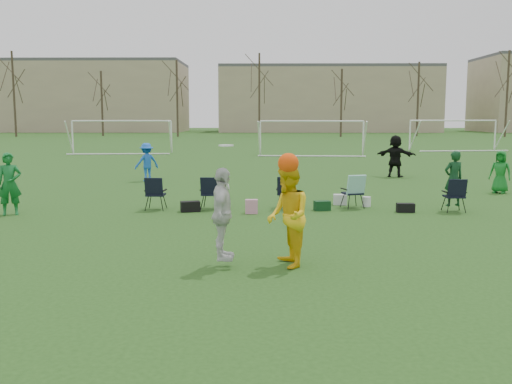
{
  "coord_description": "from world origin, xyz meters",
  "views": [
    {
      "loc": [
        0.59,
        -8.69,
        2.73
      ],
      "look_at": [
        0.44,
        2.43,
        1.25
      ],
      "focal_mm": 40.0,
      "sensor_mm": 36.0,
      "label": 1
    }
  ],
  "objects_px": {
    "goal_left": "(122,127)",
    "goal_right": "(453,126)",
    "fielder_blue": "(147,162)",
    "center_contest": "(265,214)",
    "fielder_green_near": "(10,184)",
    "fielder_green_far": "(500,172)",
    "goal_mid": "(312,128)",
    "fielder_black": "(395,156)"
  },
  "relations": [
    {
      "from": "goal_left",
      "to": "goal_right",
      "type": "distance_m",
      "value": 26.31
    },
    {
      "from": "fielder_blue",
      "to": "center_contest",
      "type": "bearing_deg",
      "value": 76.12
    },
    {
      "from": "fielder_green_near",
      "to": "fielder_blue",
      "type": "bearing_deg",
      "value": 56.73
    },
    {
      "from": "fielder_blue",
      "to": "center_contest",
      "type": "distance_m",
      "value": 14.78
    },
    {
      "from": "fielder_green_near",
      "to": "fielder_green_far",
      "type": "bearing_deg",
      "value": -2.25
    },
    {
      "from": "fielder_blue",
      "to": "center_contest",
      "type": "height_order",
      "value": "center_contest"
    },
    {
      "from": "goal_right",
      "to": "center_contest",
      "type": "bearing_deg",
      "value": -120.82
    },
    {
      "from": "fielder_green_far",
      "to": "goal_right",
      "type": "height_order",
      "value": "goal_right"
    },
    {
      "from": "center_contest",
      "to": "goal_left",
      "type": "bearing_deg",
      "value": 108.07
    },
    {
      "from": "fielder_blue",
      "to": "goal_left",
      "type": "distance_m",
      "value": 19.5
    },
    {
      "from": "fielder_green_far",
      "to": "center_contest",
      "type": "xyz_separation_m",
      "value": [
        -8.44,
        -10.24,
        0.22
      ]
    },
    {
      "from": "goal_left",
      "to": "goal_mid",
      "type": "distance_m",
      "value": 14.14
    },
    {
      "from": "fielder_green_far",
      "to": "goal_left",
      "type": "relative_size",
      "value": 0.21
    },
    {
      "from": "fielder_green_near",
      "to": "center_contest",
      "type": "distance_m",
      "value": 8.95
    },
    {
      "from": "fielder_green_far",
      "to": "fielder_black",
      "type": "bearing_deg",
      "value": 150.6
    },
    {
      "from": "goal_left",
      "to": "goal_right",
      "type": "bearing_deg",
      "value": 3.75
    },
    {
      "from": "center_contest",
      "to": "goal_right",
      "type": "distance_m",
      "value": 39.67
    },
    {
      "from": "fielder_black",
      "to": "fielder_green_near",
      "type": "bearing_deg",
      "value": 64.26
    },
    {
      "from": "goal_mid",
      "to": "goal_right",
      "type": "relative_size",
      "value": 1.01
    },
    {
      "from": "fielder_black",
      "to": "goal_right",
      "type": "distance_m",
      "value": 22.93
    },
    {
      "from": "fielder_green_far",
      "to": "center_contest",
      "type": "height_order",
      "value": "center_contest"
    },
    {
      "from": "goal_right",
      "to": "fielder_green_near",
      "type": "bearing_deg",
      "value": -133.85
    },
    {
      "from": "fielder_black",
      "to": "goal_right",
      "type": "relative_size",
      "value": 0.26
    },
    {
      "from": "fielder_blue",
      "to": "fielder_green_near",
      "type": "bearing_deg",
      "value": 42.46
    },
    {
      "from": "fielder_green_near",
      "to": "fielder_black",
      "type": "bearing_deg",
      "value": 18.77
    },
    {
      "from": "center_contest",
      "to": "fielder_black",
      "type": "bearing_deg",
      "value": 69.25
    },
    {
      "from": "goal_left",
      "to": "center_contest",
      "type": "bearing_deg",
      "value": -76.93
    },
    {
      "from": "fielder_green_far",
      "to": "fielder_black",
      "type": "height_order",
      "value": "fielder_black"
    },
    {
      "from": "fielder_black",
      "to": "goal_mid",
      "type": "height_order",
      "value": "goal_mid"
    },
    {
      "from": "fielder_black",
      "to": "fielder_blue",
      "type": "bearing_deg",
      "value": 35.34
    },
    {
      "from": "fielder_green_far",
      "to": "goal_left",
      "type": "distance_m",
      "value": 29.37
    },
    {
      "from": "fielder_blue",
      "to": "fielder_black",
      "type": "height_order",
      "value": "fielder_black"
    },
    {
      "from": "fielder_blue",
      "to": "goal_left",
      "type": "relative_size",
      "value": 0.22
    },
    {
      "from": "fielder_blue",
      "to": "fielder_black",
      "type": "distance_m",
      "value": 11.07
    },
    {
      "from": "fielder_green_near",
      "to": "goal_mid",
      "type": "distance_m",
      "value": 27.2
    },
    {
      "from": "center_contest",
      "to": "goal_right",
      "type": "relative_size",
      "value": 0.3
    },
    {
      "from": "fielder_black",
      "to": "goal_left",
      "type": "height_order",
      "value": "goal_left"
    },
    {
      "from": "fielder_green_far",
      "to": "goal_right",
      "type": "relative_size",
      "value": 0.21
    },
    {
      "from": "center_contest",
      "to": "fielder_green_far",
      "type": "bearing_deg",
      "value": 50.49
    },
    {
      "from": "fielder_green_near",
      "to": "fielder_blue",
      "type": "height_order",
      "value": "fielder_green_near"
    },
    {
      "from": "fielder_green_far",
      "to": "fielder_black",
      "type": "distance_m",
      "value": 5.99
    },
    {
      "from": "fielder_blue",
      "to": "fielder_green_far",
      "type": "relative_size",
      "value": 1.06
    }
  ]
}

